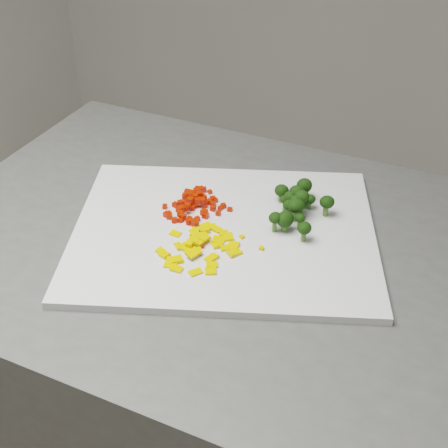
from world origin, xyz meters
The scene contains 134 objects.
counter_block centered at (-0.39, 0.60, 0.45)m, with size 0.92×0.65×0.90m, color #4F4F4C.
cutting_board centered at (-0.39, 0.61, 0.91)m, with size 0.45×0.35×0.01m, color silver.
carrot_pile centered at (-0.46, 0.63, 0.93)m, with size 0.10×0.10×0.03m, color red, non-canonical shape.
pepper_pile centered at (-0.40, 0.55, 0.92)m, with size 0.12×0.12×0.02m, color #EDB10C, non-canonical shape.
broccoli_pile centered at (-0.32, 0.69, 0.94)m, with size 0.12×0.12×0.06m, color black, non-canonical shape.
carrot_cube_0 centered at (-0.44, 0.60, 0.92)m, with size 0.01×0.01×0.01m, color red.
carrot_cube_1 centered at (-0.49, 0.66, 0.92)m, with size 0.01×0.01×0.01m, color red.
carrot_cube_2 centered at (-0.46, 0.59, 0.92)m, with size 0.01×0.01×0.01m, color red.
carrot_cube_3 centered at (-0.45, 0.60, 0.92)m, with size 0.01×0.01×0.01m, color red.
carrot_cube_4 centered at (-0.46, 0.61, 0.92)m, with size 0.01×0.01×0.01m, color red.
carrot_cube_5 centered at (-0.48, 0.64, 0.92)m, with size 0.01×0.01×0.01m, color red.
carrot_cube_6 centered at (-0.45, 0.66, 0.92)m, with size 0.01×0.01×0.01m, color red.
carrot_cube_7 centered at (-0.48, 0.64, 0.92)m, with size 0.01×0.01×0.01m, color red.
carrot_cube_8 centered at (-0.45, 0.60, 0.92)m, with size 0.01×0.01×0.01m, color red.
carrot_cube_9 centered at (-0.47, 0.60, 0.92)m, with size 0.01×0.01×0.01m, color red.
carrot_cube_10 centered at (-0.46, 0.64, 0.92)m, with size 0.01×0.01×0.01m, color red.
carrot_cube_11 centered at (-0.48, 0.65, 0.92)m, with size 0.01×0.01×0.01m, color red.
carrot_cube_12 centered at (-0.46, 0.66, 0.92)m, with size 0.01×0.01×0.01m, color red.
carrot_cube_13 centered at (-0.45, 0.65, 0.92)m, with size 0.01×0.01×0.01m, color red.
carrot_cube_14 centered at (-0.47, 0.59, 0.92)m, with size 0.01×0.01×0.01m, color red.
carrot_cube_15 centered at (-0.49, 0.65, 0.92)m, with size 0.01×0.01×0.01m, color red.
carrot_cube_16 centered at (-0.47, 0.64, 0.93)m, with size 0.01×0.01×0.01m, color red.
carrot_cube_17 centered at (-0.49, 0.63, 0.92)m, with size 0.01×0.01×0.01m, color red.
carrot_cube_18 centered at (-0.47, 0.63, 0.92)m, with size 0.01×0.01×0.01m, color red.
carrot_cube_19 centered at (-0.42, 0.64, 0.92)m, with size 0.01×0.01×0.01m, color red.
carrot_cube_20 centered at (-0.50, 0.66, 0.92)m, with size 0.01×0.01×0.01m, color red.
carrot_cube_21 centered at (-0.47, 0.68, 0.92)m, with size 0.01×0.01×0.01m, color red.
carrot_cube_22 centered at (-0.47, 0.59, 0.92)m, with size 0.01×0.01×0.01m, color red.
carrot_cube_23 centered at (-0.49, 0.62, 0.92)m, with size 0.01×0.01×0.01m, color red.
carrot_cube_24 centered at (-0.46, 0.63, 0.92)m, with size 0.01×0.01×0.01m, color red.
carrot_cube_25 centered at (-0.48, 0.64, 0.92)m, with size 0.01×0.01×0.01m, color red.
carrot_cube_26 centered at (-0.45, 0.64, 0.92)m, with size 0.01×0.01×0.01m, color red.
carrot_cube_27 centered at (-0.48, 0.66, 0.92)m, with size 0.01×0.01×0.01m, color red.
carrot_cube_28 centered at (-0.43, 0.64, 0.92)m, with size 0.01×0.01×0.01m, color red.
carrot_cube_29 centered at (-0.46, 0.60, 0.92)m, with size 0.01×0.01×0.01m, color red.
carrot_cube_30 centered at (-0.50, 0.61, 0.92)m, with size 0.01×0.01×0.01m, color red.
carrot_cube_31 centered at (-0.47, 0.63, 0.93)m, with size 0.01×0.01×0.01m, color red.
carrot_cube_32 centered at (-0.49, 0.59, 0.92)m, with size 0.01×0.01×0.01m, color red.
carrot_cube_33 centered at (-0.44, 0.59, 0.92)m, with size 0.01×0.01×0.01m, color red.
carrot_cube_34 centered at (-0.46, 0.66, 0.92)m, with size 0.01×0.01×0.01m, color red.
carrot_cube_35 centered at (-0.45, 0.64, 0.93)m, with size 0.01×0.01×0.01m, color red.
carrot_cube_36 centered at (-0.44, 0.62, 0.92)m, with size 0.01×0.01×0.01m, color red.
carrot_cube_37 centered at (-0.44, 0.65, 0.92)m, with size 0.01×0.01×0.01m, color red.
carrot_cube_38 centered at (-0.46, 0.64, 0.92)m, with size 0.01×0.01×0.01m, color red.
carrot_cube_39 centered at (-0.43, 0.65, 0.92)m, with size 0.01×0.01×0.01m, color red.
carrot_cube_40 centered at (-0.48, 0.68, 0.92)m, with size 0.01×0.01×0.01m, color red.
carrot_cube_41 centered at (-0.46, 0.62, 0.92)m, with size 0.01×0.01×0.01m, color red.
carrot_cube_42 centered at (-0.47, 0.65, 0.92)m, with size 0.01×0.01×0.01m, color red.
carrot_cube_43 centered at (-0.46, 0.66, 0.92)m, with size 0.01×0.01×0.01m, color red.
carrot_cube_44 centered at (-0.48, 0.61, 0.92)m, with size 0.01×0.01×0.01m, color red.
carrot_cube_45 centered at (-0.48, 0.63, 0.92)m, with size 0.01×0.01×0.01m, color red.
carrot_cube_46 centered at (-0.45, 0.59, 0.92)m, with size 0.01×0.01×0.01m, color red.
carrot_cube_47 centered at (-0.48, 0.59, 0.92)m, with size 0.01×0.01×0.01m, color red.
carrot_cube_48 centered at (-0.42, 0.66, 0.92)m, with size 0.01×0.01×0.01m, color red.
carrot_cube_49 centered at (-0.49, 0.65, 0.92)m, with size 0.01×0.01×0.01m, color red.
carrot_cube_50 centered at (-0.48, 0.68, 0.92)m, with size 0.01×0.01×0.01m, color red.
carrot_cube_51 centered at (-0.46, 0.63, 0.92)m, with size 0.01×0.01×0.01m, color red.
carrot_cube_52 centered at (-0.42, 0.66, 0.92)m, with size 0.01×0.01×0.01m, color red.
carrot_cube_53 centered at (-0.44, 0.61, 0.92)m, with size 0.01×0.01×0.01m, color red.
carrot_cube_54 centered at (-0.47, 0.64, 0.92)m, with size 0.01×0.01×0.01m, color red.
carrot_cube_55 centered at (-0.48, 0.64, 0.93)m, with size 0.01×0.01×0.01m, color red.
carrot_cube_56 centered at (-0.46, 0.68, 0.92)m, with size 0.01×0.01×0.01m, color red.
carrot_cube_57 centered at (-0.44, 0.66, 0.92)m, with size 0.01×0.01×0.01m, color red.
carrot_cube_58 centered at (-0.48, 0.67, 0.92)m, with size 0.01×0.01×0.01m, color red.
carrot_cube_59 centered at (-0.46, 0.65, 0.92)m, with size 0.01×0.01×0.01m, color red.
carrot_cube_60 centered at (-0.48, 0.61, 0.92)m, with size 0.01×0.01×0.01m, color red.
carrot_cube_61 centered at (-0.49, 0.63, 0.92)m, with size 0.01×0.01×0.01m, color red.
carrot_cube_62 centered at (-0.43, 0.62, 0.92)m, with size 0.01×0.01×0.01m, color red.
carrot_cube_63 centered at (-0.45, 0.59, 0.92)m, with size 0.01×0.01×0.01m, color red.
carrot_cube_64 centered at (-0.48, 0.59, 0.92)m, with size 0.01×0.01×0.01m, color red.
pepper_chunk_0 centered at (-0.40, 0.49, 0.91)m, with size 0.02×0.01×0.00m, color #EDB10C.
pepper_chunk_1 centered at (-0.42, 0.50, 0.91)m, with size 0.02×0.02×0.00m, color #EDB10C.
pepper_chunk_2 centered at (-0.37, 0.57, 0.91)m, with size 0.01×0.01×0.00m, color #EDB10C.
pepper_chunk_3 centered at (-0.45, 0.56, 0.91)m, with size 0.02×0.01×0.00m, color #EDB10C.
pepper_chunk_4 centered at (-0.42, 0.55, 0.92)m, with size 0.01×0.01×0.00m, color #EDB10C.
pepper_chunk_5 centered at (-0.40, 0.53, 0.92)m, with size 0.02×0.01×0.00m, color #EDB10C.
pepper_chunk_6 centered at (-0.40, 0.57, 0.91)m, with size 0.01×0.01×0.00m, color #EDB10C.
pepper_chunk_7 centered at (-0.42, 0.54, 0.91)m, with size 0.02×0.02×0.00m, color #EDB10C.
pepper_chunk_8 centered at (-0.35, 0.57, 0.91)m, with size 0.02×0.01×0.00m, color #EDB10C.
pepper_chunk_9 centered at (-0.42, 0.54, 0.91)m, with size 0.02×0.02×0.00m, color #EDB10C.
pepper_chunk_10 centered at (-0.44, 0.51, 0.91)m, with size 0.01×0.01×0.00m, color #EDB10C.
pepper_chunk_11 centered at (-0.43, 0.58, 0.91)m, with size 0.02×0.01×0.00m, color #EDB10C.
pepper_chunk_12 centered at (-0.41, 0.51, 0.91)m, with size 0.02×0.02×0.00m, color #EDB10C.
pepper_chunk_13 centered at (-0.39, 0.58, 0.91)m, with size 0.02×0.02×0.00m, color #EDB10C.
pepper_chunk_14 centered at (-0.39, 0.60, 0.91)m, with size 0.01×0.01×0.00m, color #EDB10C.
pepper_chunk_15 centered at (-0.40, 0.54, 0.92)m, with size 0.01×0.01×0.00m, color #EDB10C.
pepper_chunk_16 centered at (-0.42, 0.59, 0.91)m, with size 0.01×0.01×0.00m, color #EDB10C.
pepper_chunk_17 centered at (-0.41, 0.57, 0.92)m, with size 0.02×0.01×0.00m, color #EDB10C.
pepper_chunk_18 centered at (-0.41, 0.56, 0.92)m, with size 0.02×0.01×0.00m, color #EDB10C.
pepper_chunk_19 centered at (-0.36, 0.58, 0.91)m, with size 0.02×0.02×0.00m, color #EDB10C.
pepper_chunk_20 centered at (-0.40, 0.57, 0.92)m, with size 0.02×0.01×0.00m, color #EDB10C.
pepper_chunk_21 centered at (-0.41, 0.54, 0.91)m, with size 0.01×0.01×0.00m, color #EDB10C.
pepper_chunk_22 centered at (-0.43, 0.54, 0.91)m, with size 0.02×0.01×0.00m, color #EDB10C.
pepper_chunk_23 centered at (-0.36, 0.51, 0.91)m, with size 0.02×0.02×0.00m, color #EDB10C.
pepper_chunk_24 centered at (-0.41, 0.58, 0.91)m, with size 0.01×0.01×0.00m, color #EDB10C.
pepper_chunk_25 centered at (-0.41, 0.60, 0.91)m, with size 0.01×0.01×0.00m, color #EDB10C.
pepper_chunk_26 centered at (-0.41, 0.55, 0.92)m, with size 0.02×0.01×0.00m, color #EDB10C.
pepper_chunk_27 centered at (-0.45, 0.52, 0.91)m, with size 0.01×0.01×0.00m, color #EDB10C.
pepper_chunk_28 centered at (-0.38, 0.59, 0.91)m, with size 0.02×0.02×0.00m, color #EDB10C.
pepper_chunk_29 centered at (-0.38, 0.50, 0.91)m, with size 0.02×0.01×0.00m, color #EDB10C.
pepper_chunk_30 centered at (-0.41, 0.56, 0.91)m, with size 0.01×0.02×0.00m, color #EDB10C.
pepper_chunk_31 centered at (-0.38, 0.57, 0.91)m, with size 0.02×0.01×0.00m, color #EDB10C.
pepper_chunk_32 centered at (-0.42, 0.60, 0.91)m, with size 0.01×0.02×0.00m, color #EDB10C.
pepper_chunk_33 centered at (-0.37, 0.53, 0.91)m, with size 0.02×0.01×0.00m, color #EDB10C.
pepper_chunk_34 centered at (-0.37, 0.54, 0.91)m, with size 0.02×0.01×0.00m, color #EDB10C.
pepper_chunk_35 centered at (-0.40, 0.60, 0.91)m, with size 0.02×0.01×0.00m, color #EDB10C.
broccoli_floret_0 centered at (-0.30, 0.67, 0.93)m, with size 0.02×0.02×0.03m, color black, non-canonical shape.
broccoli_floret_1 centered at (-0.32, 0.68, 0.93)m, with size 0.03×0.03×0.03m, color black, non-canonical shape.
broccoli_floret_2 centered at (-0.28, 0.72, 0.93)m, with size 0.03×0.03×0.03m, color black, non-canonical shape.
broccoli_floret_3 centered at (-0.31, 0.70, 0.94)m, with size 0.03×0.03×0.03m, color black, non-canonical shape.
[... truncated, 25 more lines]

